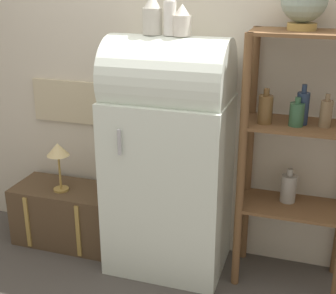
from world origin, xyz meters
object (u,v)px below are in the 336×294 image
Objects in this scene: globe at (304,0)px; vase_right at (182,21)px; suitcase_trunk at (66,214)px; vase_left at (152,16)px; vase_center at (170,11)px; desk_lamp at (58,153)px; refrigerator at (168,156)px.

vase_right is at bearing -170.01° from globe.
vase_left is at bearing -3.44° from suitcase_trunk.
globe is 0.87m from vase_left.
vase_left is 1.31× the size of vase_right.
vase_left is 0.12m from vase_center.
globe is at bearing 2.28° from suitcase_trunk.
vase_left is at bearing -172.91° from globe.
desk_lamp is at bearing -179.76° from vase_left.
suitcase_trunk is 0.51m from desk_lamp.
refrigerator is 0.82m from desk_lamp.
vase_right is 0.50× the size of desk_lamp.
suitcase_trunk is 2.22m from globe.
suitcase_trunk is at bearing 177.06° from refrigerator.
refrigerator is at bearing 0.29° from desk_lamp.
vase_right is at bearing 0.04° from vase_center.
refrigerator is 1.01m from suitcase_trunk.
globe is 0.76m from vase_center.
suitcase_trunk is at bearing 176.56° from vase_left.
vase_left is (-0.86, -0.11, -0.09)m from globe.
refrigerator is 0.91m from vase_center.
vase_center is (0.84, -0.05, 1.50)m from suitcase_trunk.
refrigerator reaches higher than suitcase_trunk.
vase_center reaches higher than desk_lamp.
globe is (0.76, 0.11, 0.98)m from refrigerator.
globe reaches higher than vase_right.
refrigerator is at bearing -172.07° from globe.
globe is (1.58, 0.06, 1.56)m from suitcase_trunk.
vase_left is at bearing 176.57° from vase_right.
vase_right is at bearing -0.52° from desk_lamp.
vase_center reaches higher than vase_right.
refrigerator is at bearing 171.94° from vase_right.
suitcase_trunk is at bearing -177.72° from globe.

